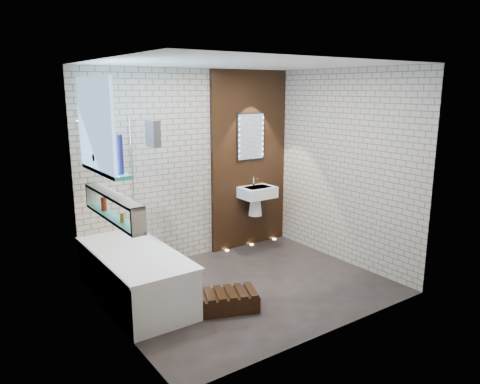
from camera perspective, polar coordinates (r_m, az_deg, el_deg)
ground at (r=5.62m, az=0.90°, el=-11.79°), size 3.20×3.20×0.00m
room_shell at (r=5.21m, az=0.95°, el=1.31°), size 3.24×3.20×2.60m
walnut_panel at (r=6.77m, az=1.16°, el=4.00°), size 1.30×0.06×2.60m
clerestory_window at (r=4.73m, az=-17.36°, el=6.90°), size 0.18×1.00×0.94m
display_niche at (r=4.67m, az=-15.58°, el=-1.80°), size 0.14×1.30×0.26m
bathtub at (r=5.33m, az=-12.96°, el=-10.15°), size 0.79×1.74×0.70m
bath_screen at (r=5.56m, az=-11.81°, el=1.55°), size 0.01×0.78×1.40m
towel at (r=5.21m, az=-10.82°, el=7.20°), size 0.09×0.23×0.30m
shower_head at (r=5.37m, az=-16.68°, el=8.66°), size 0.18×0.18×0.02m
washbasin at (r=6.72m, az=2.12°, el=-0.53°), size 0.50×0.36×0.58m
led_mirror at (r=6.70m, az=1.36°, el=6.92°), size 0.50×0.02×0.70m
walnut_step at (r=5.06m, az=-2.53°, el=-13.59°), size 0.89×0.63×0.18m
niche_bottles at (r=4.81m, az=-16.13°, el=-1.85°), size 0.06×0.56×0.14m
sill_vases at (r=4.77m, az=-16.36°, el=4.28°), size 0.22×0.60×0.37m
floor_uplights at (r=7.04m, az=1.45°, el=-6.55°), size 0.96×0.06×0.01m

